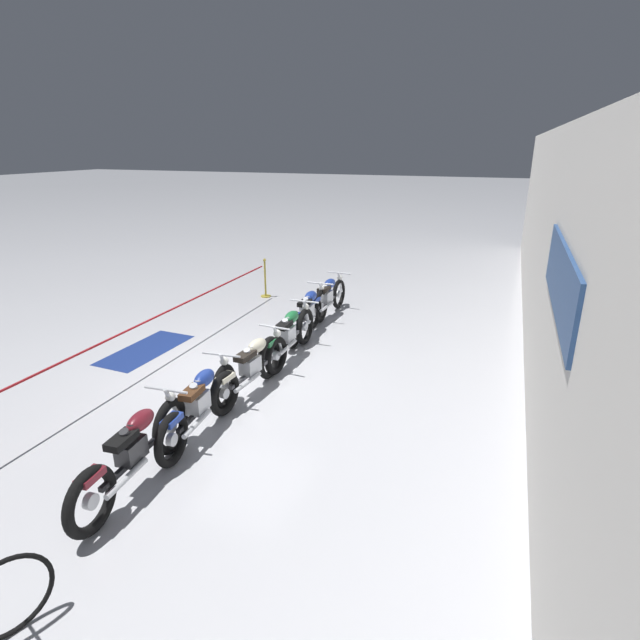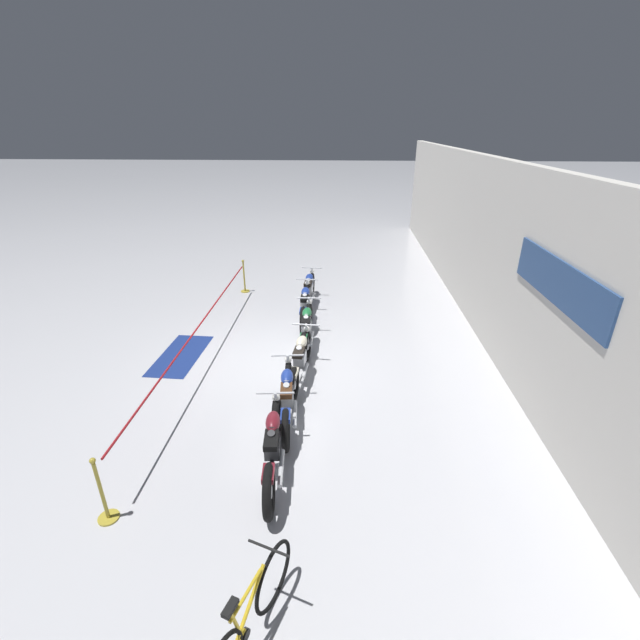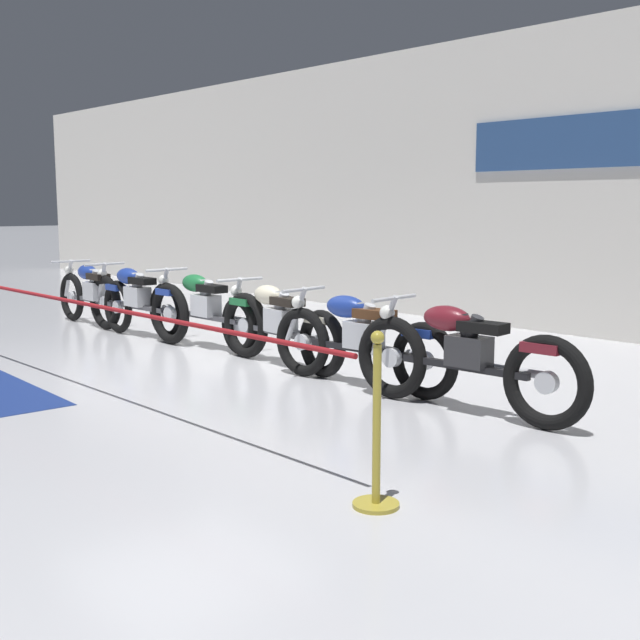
# 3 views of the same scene
# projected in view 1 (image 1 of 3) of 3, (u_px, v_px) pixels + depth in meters

# --- Properties ---
(ground_plane) EXTENTS (120.00, 120.00, 0.00)m
(ground_plane) POSITION_uv_depth(u_px,v_px,m) (237.00, 368.00, 9.26)
(ground_plane) COLOR silver
(back_wall) EXTENTS (28.00, 0.29, 4.20)m
(back_wall) POSITION_uv_depth(u_px,v_px,m) (556.00, 285.00, 6.86)
(back_wall) COLOR silver
(back_wall) RESTS_ON ground
(motorcycle_blue_0) EXTENTS (2.30, 0.62, 0.95)m
(motorcycle_blue_0) POSITION_uv_depth(u_px,v_px,m) (327.00, 298.00, 11.84)
(motorcycle_blue_0) COLOR black
(motorcycle_blue_0) RESTS_ON ground
(motorcycle_blue_1) EXTENTS (2.44, 0.62, 0.97)m
(motorcycle_blue_1) POSITION_uv_depth(u_px,v_px,m) (308.00, 313.00, 10.76)
(motorcycle_blue_1) COLOR black
(motorcycle_blue_1) RESTS_ON ground
(motorcycle_green_2) EXTENTS (2.46, 0.62, 0.96)m
(motorcycle_green_2) POSITION_uv_depth(u_px,v_px,m) (288.00, 336.00, 9.49)
(motorcycle_green_2) COLOR black
(motorcycle_green_2) RESTS_ON ground
(motorcycle_cream_3) EXTENTS (2.28, 0.62, 0.93)m
(motorcycle_cream_3) POSITION_uv_depth(u_px,v_px,m) (252.00, 367.00, 8.22)
(motorcycle_cream_3) COLOR black
(motorcycle_cream_3) RESTS_ON ground
(motorcycle_blue_4) EXTENTS (2.25, 0.62, 0.94)m
(motorcycle_blue_4) POSITION_uv_depth(u_px,v_px,m) (200.00, 404.00, 7.04)
(motorcycle_blue_4) COLOR black
(motorcycle_blue_4) RESTS_ON ground
(motorcycle_maroon_5) EXTENTS (2.31, 0.62, 0.96)m
(motorcycle_maroon_5) POSITION_uv_depth(u_px,v_px,m) (135.00, 452.00, 5.91)
(motorcycle_maroon_5) COLOR black
(motorcycle_maroon_5) RESTS_ON ground
(stanchion_far_left) EXTENTS (8.69, 0.28, 1.05)m
(stanchion_far_left) POSITION_uv_depth(u_px,v_px,m) (202.00, 302.00, 10.70)
(stanchion_far_left) COLOR gold
(stanchion_far_left) RESTS_ON ground
(floor_banner) EXTENTS (2.04, 1.00, 0.01)m
(floor_banner) POSITION_uv_depth(u_px,v_px,m) (146.00, 350.00, 10.07)
(floor_banner) COLOR navy
(floor_banner) RESTS_ON ground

